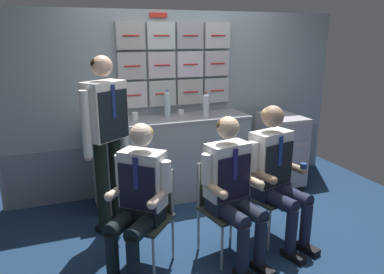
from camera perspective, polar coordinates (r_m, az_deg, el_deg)
The scene contains 15 objects.
ground at distance 3.69m, azimuth 5.77°, elevation -15.43°, with size 4.80×4.80×0.04m, color #19304E.
galley_bulkhead at distance 4.49m, azimuth -1.74°, elevation 5.53°, with size 4.20×0.14×2.15m.
galley_counter at distance 4.32m, azimuth -3.17°, elevation -3.22°, with size 1.83×0.53×0.96m.
service_trolley at distance 4.77m, azimuth 13.64°, elevation -1.71°, with size 0.40×0.65×0.92m.
folding_chair_left at distance 3.11m, azimuth -6.80°, elevation -10.66°, with size 0.56×0.56×0.83m.
crew_member_left at distance 2.92m, azimuth -8.40°, elevation -8.99°, with size 0.63×0.65×1.23m.
folding_chair_center at distance 3.26m, azimuth 4.54°, elevation -9.35°, with size 0.47×0.47×0.83m.
crew_member_center at distance 3.07m, azimuth 6.35°, elevation -7.41°, with size 0.51×0.65×1.24m.
folding_chair_right at distance 3.57m, azimuth 10.92°, elevation -7.28°, with size 0.49×0.49×0.83m.
crew_member_right at distance 3.40m, azimuth 13.01°, elevation -4.96°, with size 0.54×0.69×1.28m.
crew_member_standing at distance 3.50m, azimuth -13.22°, elevation 1.05°, with size 0.45×0.41×1.71m.
sparkling_bottle_green at distance 4.20m, azimuth 2.19°, elevation 5.00°, with size 0.07×0.07×0.29m.
water_bottle_clear at distance 4.24m, azimuth -3.84°, elevation 5.20°, with size 0.07×0.07×0.31m.
paper_cup_tan at distance 4.11m, azimuth -8.88°, elevation 3.25°, with size 0.07×0.07×0.09m.
coffee_cup_spare at distance 4.36m, azimuth -1.72°, elevation 3.94°, with size 0.07×0.07×0.06m.
Camera 1 is at (-1.44, -2.81, 1.88)m, focal length 34.21 mm.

